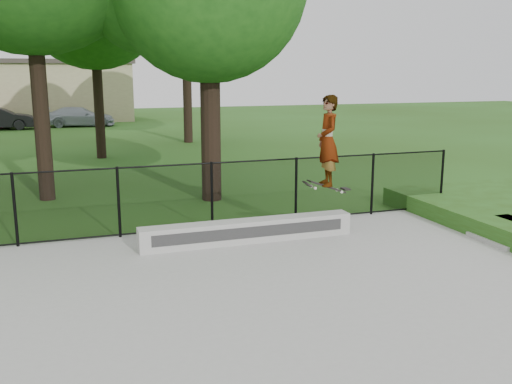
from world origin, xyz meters
The scene contains 8 objects.
ground centered at (0.00, 0.00, 0.00)m, with size 100.00×100.00×0.00m, color #2A4D15.
concrete_slab centered at (0.00, 0.00, 0.03)m, with size 14.00×12.00×0.06m, color #9B9B96.
grind_ledge centered at (2.44, 4.70, 0.29)m, with size 4.45×0.40×0.46m, color #ABAAA6.
car_c centered at (0.22, 32.52, 0.63)m, with size 1.75×3.96×1.25m, color #99A2AD.
skater_airborne centered at (4.06, 4.46, 2.07)m, with size 0.80×0.73×2.06m.
chainlink_fence centered at (0.00, 5.90, 0.81)m, with size 16.06×0.06×1.50m.
concrete_steps centered at (7.59, 3.00, 0.17)m, with size 1.07×1.20×0.45m.
distant_building centered at (-2.00, 38.00, 2.16)m, with size 12.40×6.40×4.30m.
Camera 1 is at (-1.06, -5.94, 3.48)m, focal length 40.00 mm.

